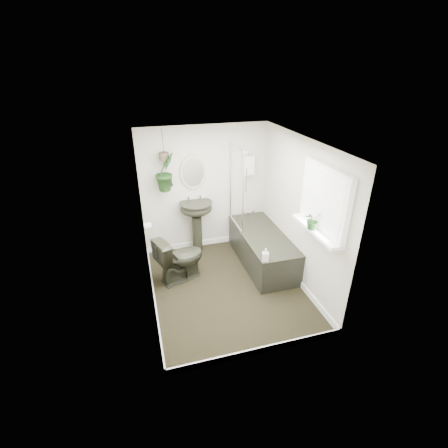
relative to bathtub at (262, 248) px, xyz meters
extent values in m
cube|color=black|center=(-0.80, -0.50, -0.30)|extent=(2.30, 2.80, 0.02)
cube|color=white|center=(-0.80, -0.50, 2.02)|extent=(2.30, 2.80, 0.02)
cube|color=beige|center=(-0.80, 0.91, 0.86)|extent=(2.30, 0.02, 2.30)
cube|color=beige|center=(-0.80, -1.91, 0.86)|extent=(2.30, 0.02, 2.30)
cube|color=beige|center=(-1.96, -0.50, 0.86)|extent=(0.02, 2.80, 2.30)
cube|color=beige|center=(0.36, -0.50, 0.86)|extent=(0.02, 2.80, 2.30)
cube|color=white|center=(-0.80, -0.50, -0.24)|extent=(2.30, 2.80, 0.10)
cube|color=white|center=(0.00, 0.84, 1.26)|extent=(0.20, 0.10, 0.35)
ellipsoid|color=tan|center=(-1.01, 0.87, 1.21)|extent=(0.46, 0.03, 0.62)
cylinder|color=black|center=(-1.41, 0.86, 1.11)|extent=(0.04, 0.04, 0.22)
cylinder|color=white|center=(-1.90, 0.20, 0.61)|extent=(0.11, 0.11, 0.11)
cube|color=white|center=(0.29, -1.20, 1.36)|extent=(0.08, 1.00, 0.90)
cube|color=white|center=(0.22, -1.20, 0.94)|extent=(0.18, 1.00, 0.04)
cube|color=white|center=(0.24, -1.20, 1.36)|extent=(0.01, 0.86, 0.76)
imported|color=black|center=(-1.46, -0.08, 0.11)|extent=(0.88, 0.67, 0.79)
imported|color=black|center=(0.17, -1.18, 1.08)|extent=(0.27, 0.24, 0.25)
imported|color=black|center=(-1.50, 0.74, 1.30)|extent=(0.45, 0.43, 0.65)
imported|color=#362F2F|center=(-0.29, -0.79, 0.39)|extent=(0.12, 0.12, 0.20)
cylinder|color=#4C3F2F|center=(-1.50, 0.74, 1.56)|extent=(0.16, 0.16, 0.12)
camera|label=1|loc=(-2.00, -4.52, 2.94)|focal=26.00mm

